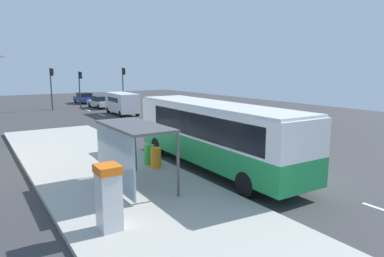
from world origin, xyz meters
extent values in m
cube|color=#38383A|center=(0.00, 14.00, -0.02)|extent=(56.00, 92.00, 0.04)
cube|color=#ADAAA3|center=(-6.40, 2.00, 0.09)|extent=(6.20, 30.00, 0.18)
cube|color=silver|center=(0.25, -1.00, 0.01)|extent=(0.16, 2.20, 0.01)
cube|color=silver|center=(0.25, 4.00, 0.01)|extent=(0.16, 2.20, 0.01)
cube|color=silver|center=(0.25, 9.00, 0.01)|extent=(0.16, 2.20, 0.01)
cube|color=silver|center=(0.25, 14.00, 0.01)|extent=(0.16, 2.20, 0.01)
cube|color=silver|center=(0.25, 19.00, 0.01)|extent=(0.16, 2.20, 0.01)
cube|color=silver|center=(0.25, 24.00, 0.01)|extent=(0.16, 2.20, 0.01)
cube|color=silver|center=(0.25, 29.00, 0.01)|extent=(0.16, 2.20, 0.01)
cube|color=#1E8C47|center=(-1.70, 1.56, 1.07)|extent=(2.76, 11.06, 1.15)
cube|color=silver|center=(-1.70, 1.56, 2.38)|extent=(2.76, 11.06, 1.45)
cube|color=silver|center=(-1.70, 1.56, 3.15)|extent=(2.63, 10.83, 0.12)
cube|color=black|center=(-1.57, 7.01, 2.30)|extent=(2.30, 0.18, 1.22)
cube|color=black|center=(-2.92, 1.09, 2.30)|extent=(0.29, 8.58, 1.10)
cylinder|color=black|center=(-2.74, 5.49, 0.50)|extent=(0.30, 1.01, 1.00)
cylinder|color=black|center=(-0.48, 5.43, 0.50)|extent=(0.30, 1.01, 1.00)
cylinder|color=black|center=(-2.92, -2.11, 0.50)|extent=(0.30, 1.01, 1.00)
cylinder|color=black|center=(-0.66, -2.17, 0.50)|extent=(0.30, 1.01, 1.00)
cube|color=silver|center=(2.20, 23.08, 1.32)|extent=(2.16, 5.26, 1.96)
cube|color=black|center=(2.20, 23.08, 1.66)|extent=(2.14, 3.18, 0.44)
cylinder|color=black|center=(3.04, 21.06, 0.34)|extent=(0.24, 0.69, 0.68)
cylinder|color=black|center=(1.24, 21.11, 0.34)|extent=(0.24, 0.69, 0.68)
cylinder|color=black|center=(3.16, 25.05, 0.34)|extent=(0.24, 0.69, 0.68)
cylinder|color=black|center=(1.36, 25.11, 0.34)|extent=(0.24, 0.69, 0.68)
cube|color=navy|center=(2.30, 37.75, 0.62)|extent=(1.87, 4.43, 0.60)
cube|color=black|center=(2.30, 37.55, 1.22)|extent=(1.62, 2.40, 0.60)
cylinder|color=black|center=(1.46, 39.24, 0.32)|extent=(0.21, 0.64, 0.64)
cylinder|color=black|center=(3.10, 39.26, 0.32)|extent=(0.21, 0.64, 0.64)
cylinder|color=black|center=(1.50, 36.24, 0.32)|extent=(0.21, 0.64, 0.64)
cylinder|color=black|center=(3.14, 36.26, 0.32)|extent=(0.21, 0.64, 0.64)
cube|color=#B7B7BC|center=(2.30, 30.57, 0.62)|extent=(2.05, 4.50, 0.60)
cube|color=black|center=(2.31, 30.37, 1.22)|extent=(1.72, 2.46, 0.60)
cylinder|color=black|center=(1.39, 32.02, 0.32)|extent=(0.24, 0.65, 0.64)
cylinder|color=black|center=(3.03, 32.12, 0.32)|extent=(0.24, 0.65, 0.64)
cylinder|color=black|center=(1.57, 29.03, 0.32)|extent=(0.24, 0.65, 0.64)
cylinder|color=black|center=(3.21, 29.12, 0.32)|extent=(0.24, 0.65, 0.64)
cube|color=silver|center=(-8.28, -2.17, 1.03)|extent=(0.60, 0.70, 1.70)
cube|color=orange|center=(-8.28, -2.17, 2.00)|extent=(0.66, 0.76, 0.24)
cube|color=black|center=(-7.97, -2.17, 1.30)|extent=(0.03, 0.36, 0.44)
cylinder|color=orange|center=(-4.20, 2.81, 0.66)|extent=(0.52, 0.52, 0.95)
cylinder|color=green|center=(-4.20, 3.51, 0.66)|extent=(0.52, 0.52, 0.95)
cylinder|color=#2D2D2D|center=(5.40, 30.68, 2.51)|extent=(0.14, 0.14, 5.01)
cube|color=black|center=(5.62, 30.68, 4.51)|extent=(0.24, 0.28, 0.84)
sphere|color=red|center=(5.74, 30.68, 4.79)|extent=(0.16, 0.16, 0.16)
sphere|color=#3C2C03|center=(5.74, 30.68, 4.51)|extent=(0.16, 0.16, 0.16)
sphere|color=black|center=(5.74, 30.68, 4.23)|extent=(0.16, 0.16, 0.16)
cylinder|color=#2D2D2D|center=(-3.20, 31.48, 2.48)|extent=(0.14, 0.14, 4.96)
cube|color=black|center=(-2.98, 31.48, 4.46)|extent=(0.24, 0.28, 0.84)
sphere|color=#360606|center=(-2.86, 31.48, 4.74)|extent=(0.16, 0.16, 0.16)
sphere|color=#3C2C03|center=(-2.86, 31.48, 4.46)|extent=(0.16, 0.16, 0.16)
sphere|color=green|center=(-2.86, 31.48, 4.18)|extent=(0.16, 0.16, 0.16)
cylinder|color=#2D2D2D|center=(0.30, 32.28, 2.27)|extent=(0.14, 0.14, 4.54)
cube|color=black|center=(0.52, 32.28, 4.04)|extent=(0.24, 0.28, 0.84)
sphere|color=#360606|center=(0.64, 32.28, 4.32)|extent=(0.16, 0.16, 0.16)
sphere|color=#F2B20C|center=(0.64, 32.28, 4.04)|extent=(0.16, 0.16, 0.16)
sphere|color=black|center=(0.64, 32.28, 3.76)|extent=(0.16, 0.16, 0.16)
cube|color=#4C4C51|center=(-6.10, 0.89, 2.63)|extent=(1.80, 4.00, 0.10)
cube|color=#8CA5B2|center=(-6.95, 0.89, 1.43)|extent=(0.06, 3.80, 2.30)
cylinder|color=#4C4C51|center=(-5.25, -1.01, 1.40)|extent=(0.10, 0.10, 2.44)
cylinder|color=#4C4C51|center=(-5.25, 2.79, 1.40)|extent=(0.10, 0.10, 2.44)
camera|label=1|loc=(-11.40, -11.35, 4.82)|focal=31.98mm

